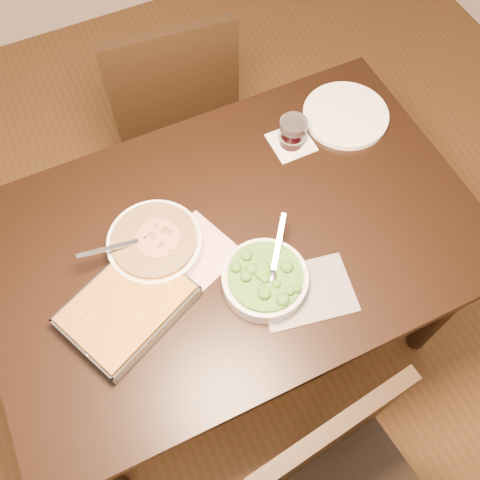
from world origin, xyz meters
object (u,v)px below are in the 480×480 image
at_px(table, 234,251).
at_px(stew_bowl, 155,244).
at_px(broccoli_bowl, 265,279).
at_px(chair_far, 172,101).
at_px(baking_dish, 128,307).
at_px(wine_tumbler, 293,132).
at_px(dinner_plate, 346,115).

relative_size(table, stew_bowl, 4.82).
relative_size(broccoli_bowl, chair_far, 0.25).
distance_m(baking_dish, wine_tumbler, 0.72).
bearing_deg(broccoli_bowl, dinner_plate, 39.78).
xyz_separation_m(table, dinner_plate, (0.51, 0.24, 0.10)).
bearing_deg(broccoli_bowl, chair_far, 85.72).
height_order(baking_dish, wine_tumbler, wine_tumbler).
distance_m(stew_bowl, baking_dish, 0.19).
bearing_deg(chair_far, stew_bowl, 73.01).
distance_m(broccoli_bowl, dinner_plate, 0.65).
bearing_deg(dinner_plate, broccoli_bowl, -140.22).
height_order(stew_bowl, baking_dish, stew_bowl).
distance_m(stew_bowl, wine_tumbler, 0.54).
bearing_deg(dinner_plate, stew_bowl, -165.08).
distance_m(table, wine_tumbler, 0.40).
relative_size(stew_bowl, dinner_plate, 1.06).
relative_size(baking_dish, chair_far, 0.40).
xyz_separation_m(table, baking_dish, (-0.34, -0.09, 0.12)).
height_order(stew_bowl, broccoli_bowl, stew_bowl).
xyz_separation_m(table, stew_bowl, (-0.21, 0.05, 0.13)).
bearing_deg(wine_tumbler, stew_bowl, -161.40).
relative_size(stew_bowl, baking_dish, 0.76).
height_order(broccoli_bowl, wine_tumbler, wine_tumbler).
height_order(table, stew_bowl, stew_bowl).
bearing_deg(wine_tumbler, table, -143.70).
height_order(wine_tumbler, chair_far, chair_far).
distance_m(table, dinner_plate, 0.57).
distance_m(table, stew_bowl, 0.25).
xyz_separation_m(stew_bowl, dinner_plate, (0.72, 0.19, -0.03)).
distance_m(broccoli_bowl, chair_far, 0.95).
bearing_deg(baking_dish, dinner_plate, -3.19).
height_order(stew_bowl, wine_tumbler, same).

